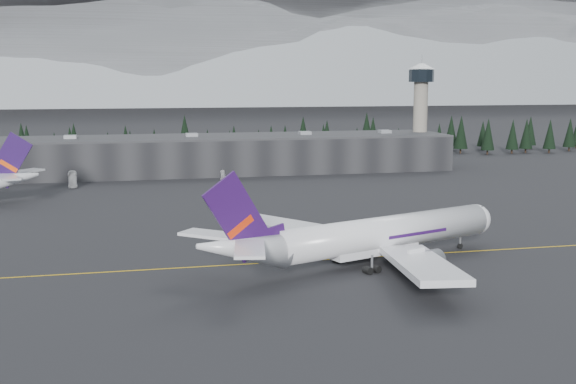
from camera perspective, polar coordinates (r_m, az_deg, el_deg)
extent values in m
plane|color=black|center=(131.46, 1.94, -5.20)|extent=(1400.00, 1400.00, 0.00)
cube|color=gold|center=(129.58, 2.17, -5.40)|extent=(400.00, 0.40, 0.02)
cube|color=black|center=(251.74, -5.31, 2.94)|extent=(160.00, 30.00, 12.00)
cube|color=#333335|center=(251.17, -5.34, 4.37)|extent=(160.00, 30.00, 0.60)
cylinder|color=gray|center=(273.80, 10.39, 5.41)|extent=(5.20, 5.20, 32.00)
cylinder|color=black|center=(273.33, 10.50, 9.02)|extent=(9.20, 9.20, 4.50)
cone|color=silver|center=(273.36, 10.52, 9.74)|extent=(10.00, 10.00, 2.00)
cube|color=black|center=(288.16, -6.29, 3.97)|extent=(360.00, 20.00, 15.00)
cylinder|color=silver|center=(128.12, 7.79, -3.20)|extent=(43.95, 20.83, 5.83)
sphere|color=silver|center=(143.45, 14.58, -2.10)|extent=(5.83, 5.83, 5.83)
cone|color=silver|center=(111.53, -3.67, -4.49)|extent=(17.32, 11.08, 8.44)
cube|color=silver|center=(136.59, 1.79, -3.03)|extent=(25.44, 23.95, 2.49)
cylinder|color=#979A9F|center=(136.13, 5.09, -3.81)|extent=(7.20, 5.64, 3.69)
cube|color=silver|center=(113.81, 10.49, -5.61)|extent=(11.43, 28.02, 2.49)
cylinder|color=#979A9F|center=(121.86, 10.74, -5.45)|extent=(7.20, 5.64, 3.69)
cube|color=#2F104E|center=(110.26, -3.92, -2.02)|extent=(11.72, 4.69, 14.46)
cube|color=red|center=(110.64, -3.82, -2.75)|extent=(4.63, 2.14, 3.56)
cube|color=silver|center=(115.36, -5.94, -3.38)|extent=(11.00, 10.20, 0.49)
cube|color=silver|center=(105.35, -3.05, -4.53)|extent=(6.14, 11.27, 0.49)
cylinder|color=black|center=(141.44, 13.45, -3.82)|extent=(0.49, 0.49, 2.91)
cylinder|color=black|center=(128.13, 4.16, -4.92)|extent=(0.49, 0.49, 2.91)
cylinder|color=black|center=(121.49, 6.65, -5.73)|extent=(0.49, 0.49, 2.91)
cone|color=silver|center=(200.10, -21.22, 0.92)|extent=(17.42, 9.05, 8.57)
cube|color=#250F46|center=(199.34, -21.17, 2.35)|extent=(12.36, 2.93, 14.70)
cube|color=#E8480D|center=(199.57, -21.19, 1.93)|extent=(4.83, 1.48, 3.62)
cube|color=silver|center=(193.73, -21.27, 1.08)|extent=(7.69, 11.71, 0.49)
cube|color=silver|center=(204.82, -20.17, 1.54)|extent=(10.50, 11.09, 0.49)
imported|color=silver|center=(222.63, -16.62, 0.46)|extent=(3.09, 5.67, 1.51)
imported|color=silver|center=(228.15, -5.13, 0.97)|extent=(4.15, 2.98, 1.31)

